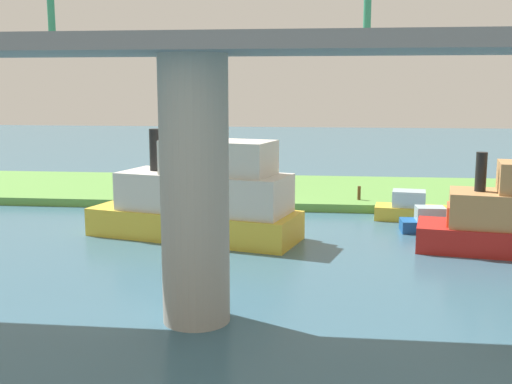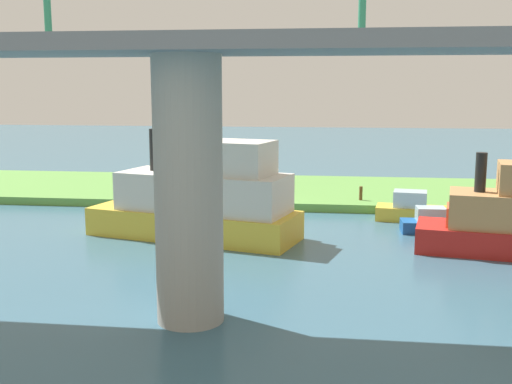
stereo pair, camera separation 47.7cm
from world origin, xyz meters
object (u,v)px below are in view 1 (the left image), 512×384
object	(u,v)px
mooring_post	(359,193)
houseboat_blue	(438,223)
motorboat_red	(200,199)
pontoon_yellow	(418,210)
person_on_bank	(205,187)
bridge_pylon	(195,192)

from	to	relation	value
mooring_post	houseboat_blue	bearing A→B (deg)	120.83
motorboat_red	pontoon_yellow	distance (m)	12.46
houseboat_blue	person_on_bank	bearing A→B (deg)	-22.83
mooring_post	houseboat_blue	xyz separation A→B (m)	(-3.66, 6.13, -0.45)
mooring_post	motorboat_red	distance (m)	11.91
bridge_pylon	pontoon_yellow	xyz separation A→B (m)	(-9.09, -16.19, -3.55)
houseboat_blue	pontoon_yellow	size ratio (longest dim) A/B	0.77
mooring_post	motorboat_red	size ratio (longest dim) A/B	0.08
bridge_pylon	person_on_bank	xyz separation A→B (m)	(3.43, -18.87, -2.94)
person_on_bank	mooring_post	xyz separation A→B (m)	(-9.47, -0.60, -0.28)
houseboat_blue	pontoon_yellow	xyz separation A→B (m)	(0.60, -2.84, 0.12)
motorboat_red	houseboat_blue	size ratio (longest dim) A/B	2.74
motorboat_red	houseboat_blue	distance (m)	12.12
mooring_post	houseboat_blue	distance (m)	7.15
mooring_post	person_on_bank	bearing A→B (deg)	3.63
motorboat_red	pontoon_yellow	world-z (taller)	motorboat_red
bridge_pylon	houseboat_blue	world-z (taller)	bridge_pylon
motorboat_red	houseboat_blue	xyz separation A→B (m)	(-11.76, -2.54, -1.49)
person_on_bank	houseboat_blue	bearing A→B (deg)	157.17
person_on_bank	houseboat_blue	size ratio (longest dim) A/B	0.35
motorboat_red	houseboat_blue	bearing A→B (deg)	-167.83
mooring_post	pontoon_yellow	world-z (taller)	pontoon_yellow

